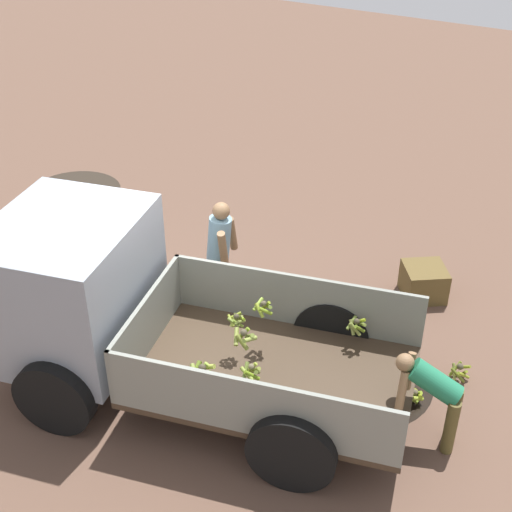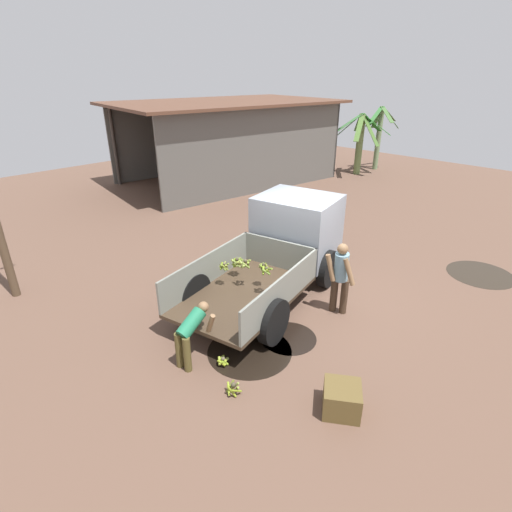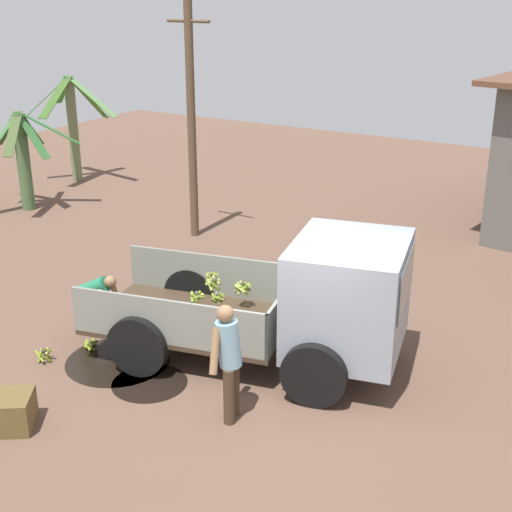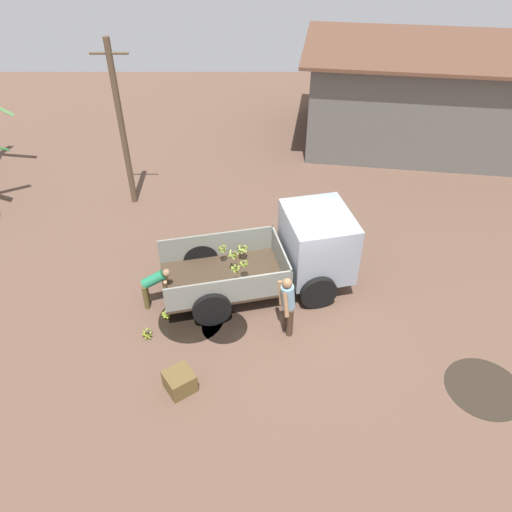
# 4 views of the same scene
# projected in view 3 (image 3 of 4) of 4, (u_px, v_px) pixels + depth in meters

# --- Properties ---
(ground) EXTENTS (36.00, 36.00, 0.00)m
(ground) POSITION_uv_depth(u_px,v_px,m) (296.00, 382.00, 10.64)
(ground) COLOR brown
(mud_patch_0) EXTENTS (1.13, 1.13, 0.01)m
(mud_patch_0) POSITION_uv_depth(u_px,v_px,m) (150.00, 383.00, 10.62)
(mud_patch_0) COLOR black
(mud_patch_0) RESTS_ON ground
(mud_patch_1) EXTENTS (1.64, 1.64, 0.01)m
(mud_patch_1) POSITION_uv_depth(u_px,v_px,m) (118.00, 361.00, 11.25)
(mud_patch_1) COLOR black
(mud_patch_1) RESTS_ON ground
(cargo_truck) EXTENTS (5.17, 3.01, 2.12)m
(cargo_truck) POSITION_uv_depth(u_px,v_px,m) (317.00, 301.00, 10.65)
(cargo_truck) COLOR #403022
(cargo_truck) RESTS_ON ground
(utility_pole) EXTENTS (1.09, 0.19, 5.28)m
(utility_pole) POSITION_uv_depth(u_px,v_px,m) (191.00, 121.00, 15.93)
(utility_pole) COLOR brown
(utility_pole) RESTS_ON ground
(banana_palm_1) EXTENTS (2.67, 2.77, 3.10)m
(banana_palm_1) POSITION_uv_depth(u_px,v_px,m) (73.00, 126.00, 20.97)
(banana_palm_1) COLOR #65734C
(banana_palm_1) RESTS_ON ground
(banana_palm_3) EXTENTS (2.52, 2.35, 2.57)m
(banana_palm_3) POSITION_uv_depth(u_px,v_px,m) (23.00, 158.00, 18.34)
(banana_palm_3) COLOR #47643C
(banana_palm_3) RESTS_ON ground
(person_foreground_visitor) EXTENTS (0.47, 0.70, 1.69)m
(person_foreground_visitor) POSITION_uv_depth(u_px,v_px,m) (228.00, 357.00, 9.45)
(person_foreground_visitor) COLOR #402F21
(person_foreground_visitor) RESTS_ON ground
(person_worker_loading) EXTENTS (0.78, 0.64, 1.11)m
(person_worker_loading) POSITION_uv_depth(u_px,v_px,m) (94.00, 297.00, 11.89)
(person_worker_loading) COLOR brown
(person_worker_loading) RESTS_ON ground
(banana_bunch_on_ground_0) EXTENTS (0.26, 0.26, 0.24)m
(banana_bunch_on_ground_0) POSITION_uv_depth(u_px,v_px,m) (44.00, 354.00, 11.18)
(banana_bunch_on_ground_0) COLOR #47402E
(banana_bunch_on_ground_0) RESTS_ON ground
(banana_bunch_on_ground_1) EXTENTS (0.22, 0.23, 0.19)m
(banana_bunch_on_ground_1) POSITION_uv_depth(u_px,v_px,m) (90.00, 344.00, 11.56)
(banana_bunch_on_ground_1) COLOR brown
(banana_bunch_on_ground_1) RESTS_ON ground
(wooden_crate_0) EXTENTS (0.81, 0.81, 0.47)m
(wooden_crate_0) POSITION_uv_depth(u_px,v_px,m) (10.00, 412.00, 9.49)
(wooden_crate_0) COLOR brown
(wooden_crate_0) RESTS_ON ground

